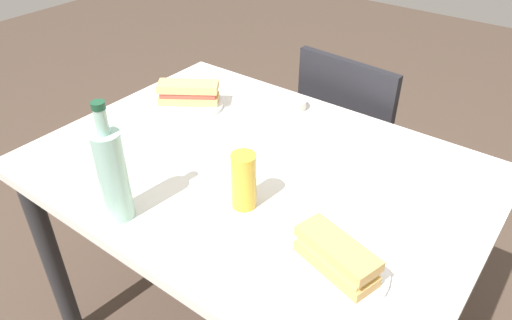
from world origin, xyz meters
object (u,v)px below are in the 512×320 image
dining_table (256,198)px  chair_far (353,143)px  water_bottle (113,174)px  knife_near (188,94)px  beer_glass (244,181)px  baguette_sandwich_near (188,93)px  olive_bowl (293,104)px  plate_near (189,104)px  baguette_sandwich_far (336,256)px  knife_far (349,252)px  plate_far (335,270)px

dining_table → chair_far: 0.65m
dining_table → water_bottle: water_bottle is taller
knife_near → beer_glass: 0.59m
chair_far → beer_glass: 0.85m
baguette_sandwich_near → knife_near: bearing=137.2°
chair_far → olive_bowl: bearing=-107.9°
dining_table → plate_near: plate_near is taller
baguette_sandwich_far → olive_bowl: bearing=130.3°
plate_near → knife_far: bearing=-21.5°
chair_far → baguette_sandwich_far: (0.36, -0.84, 0.30)m
baguette_sandwich_far → knife_far: (0.00, 0.05, -0.03)m
plate_near → plate_far: 0.82m
plate_far → knife_far: size_ratio=1.38×
dining_table → plate_far: bearing=-29.9°
baguette_sandwich_far → olive_bowl: (-0.46, 0.54, -0.03)m
chair_far → knife_near: size_ratio=5.70×
dining_table → beer_glass: (0.07, -0.15, 0.18)m
baguette_sandwich_far → knife_near: bearing=153.8°
dining_table → plate_near: 0.42m
plate_near → plate_far: same height
plate_far → beer_glass: (-0.28, 0.06, 0.07)m
knife_near → beer_glass: bearing=-33.2°
chair_far → beer_glass: bearing=-84.0°
plate_near → knife_far: knife_far is taller
baguette_sandwich_far → water_bottle: bearing=-163.3°
olive_bowl → knife_near: bearing=-153.1°
chair_far → knife_near: 0.67m
knife_near → knife_far: size_ratio=0.95×
plate_near → baguette_sandwich_far: baguette_sandwich_far is taller
water_bottle → baguette_sandwich_near: bearing=116.5°
plate_far → water_bottle: 0.53m
plate_near → baguette_sandwich_far: bearing=-25.2°
knife_near → baguette_sandwich_near: bearing=-42.8°
chair_far → water_bottle: size_ratio=2.91×
baguette_sandwich_near → water_bottle: water_bottle is taller
plate_far → olive_bowl: 0.71m
dining_table → baguette_sandwich_near: bearing=159.6°
baguette_sandwich_far → water_bottle: size_ratio=0.64×
chair_far → plate_near: bearing=-127.3°
baguette_sandwich_far → beer_glass: size_ratio=1.32×
dining_table → olive_bowl: 0.37m
beer_glass → plate_far: bearing=-11.7°
knife_near → plate_far: 0.86m
knife_near → water_bottle: bearing=-61.8°
dining_table → olive_bowl: (-0.10, 0.34, 0.13)m
water_bottle → beer_glass: (0.21, 0.21, -0.05)m
plate_near → knife_near: bearing=137.2°
chair_far → baguette_sandwich_near: size_ratio=4.40×
baguette_sandwich_near → plate_far: (0.74, -0.35, -0.04)m
olive_bowl → baguette_sandwich_near: bearing=-145.0°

